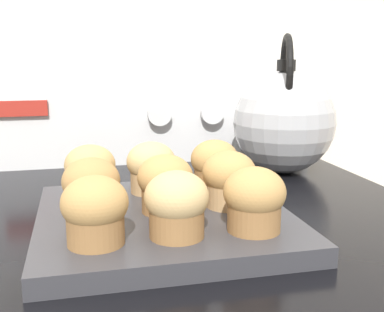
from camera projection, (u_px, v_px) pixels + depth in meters
control_panel at (121, 112)px, 0.92m from camera, size 0.77×0.07×0.20m
muffin_pan at (164, 220)px, 0.58m from camera, size 0.30×0.30×0.02m
muffin_r0_c0 at (95, 211)px, 0.47m from camera, size 0.07×0.07×0.07m
muffin_r0_c1 at (177, 204)px, 0.49m from camera, size 0.07×0.07×0.07m
muffin_r0_c2 at (254, 199)px, 0.51m from camera, size 0.07×0.07×0.07m
muffin_r1_c0 at (91, 188)px, 0.55m from camera, size 0.07×0.07×0.07m
muffin_r1_c1 at (165, 184)px, 0.57m from camera, size 0.07×0.07×0.07m
muffin_r1_c2 at (229, 179)px, 0.59m from camera, size 0.07×0.07×0.07m
muffin_r2_c0 at (90, 171)px, 0.63m from camera, size 0.07×0.07×0.07m
muffin_r2_c1 at (151, 167)px, 0.65m from camera, size 0.07×0.07×0.07m
muffin_r2_c2 at (215, 165)px, 0.67m from camera, size 0.07×0.07×0.07m
tea_kettle at (284, 120)px, 0.85m from camera, size 0.18×0.22×0.24m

